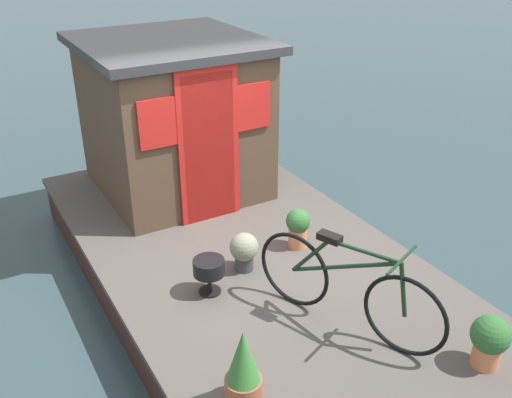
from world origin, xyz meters
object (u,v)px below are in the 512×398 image
potted_plant_geranium (243,370)px  potted_plant_thyme (490,340)px  charcoal_grill (209,269)px  potted_plant_sage (244,250)px  houseboat_cabin (174,116)px  potted_plant_lavender (298,226)px  bicycle (346,288)px

potted_plant_geranium → potted_plant_thyme: bearing=-108.8°
potted_plant_geranium → charcoal_grill: (1.32, -0.37, -0.04)m
potted_plant_thyme → potted_plant_sage: 2.34m
houseboat_cabin → charcoal_grill: (-2.26, 0.65, -0.69)m
houseboat_cabin → potted_plant_lavender: 2.17m
potted_plant_geranium → potted_plant_sage: potted_plant_geranium is taller
potted_plant_geranium → potted_plant_sage: (1.50, -0.83, -0.08)m
houseboat_cabin → potted_plant_sage: bearing=175.0°
potted_plant_lavender → potted_plant_geranium: potted_plant_geranium is taller
houseboat_cabin → charcoal_grill: bearing=164.0°
potted_plant_thyme → potted_plant_sage: potted_plant_thyme is taller
bicycle → charcoal_grill: bicycle is taller
potted_plant_geranium → houseboat_cabin: bearing=-15.8°
houseboat_cabin → potted_plant_geranium: houseboat_cabin is taller
bicycle → potted_plant_lavender: bearing=-16.3°
houseboat_cabin → potted_plant_sage: size_ratio=5.34×
bicycle → potted_plant_thyme: 1.16m
bicycle → potted_plant_geranium: 1.20m
bicycle → potted_plant_sage: (1.18, 0.32, -0.17)m
houseboat_cabin → potted_plant_sage: 2.21m
potted_plant_sage → houseboat_cabin: bearing=-5.0°
potted_plant_lavender → potted_plant_geranium: (-1.59, 1.53, 0.06)m
potted_plant_lavender → potted_plant_thyme: (-2.21, -0.30, 0.01)m
houseboat_cabin → potted_plant_lavender: bearing=-165.6°
houseboat_cabin → potted_plant_lavender: (-1.99, -0.51, -0.70)m
charcoal_grill → potted_plant_sage: bearing=-69.3°
potted_plant_lavender → charcoal_grill: size_ratio=1.24×
potted_plant_geranium → charcoal_grill: potted_plant_geranium is taller
bicycle → houseboat_cabin: bearing=2.4°
bicycle → potted_plant_sage: bearing=15.2°
potted_plant_geranium → potted_plant_sage: 1.71m
houseboat_cabin → potted_plant_thyme: bearing=-169.1°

